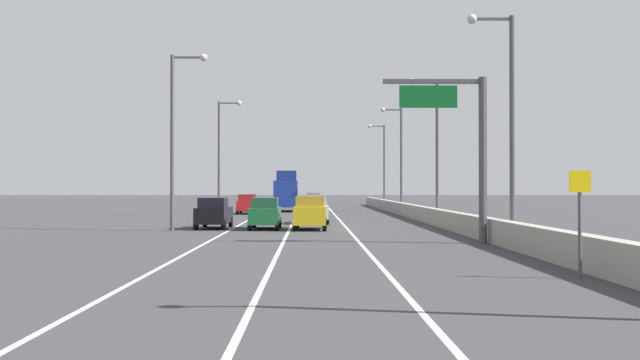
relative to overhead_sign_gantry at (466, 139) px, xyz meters
The scene contains 20 objects.
ground_plane 36.60m from the overhead_sign_gantry, 99.95° to the left, with size 320.00×320.00×0.00m, color #38383A.
lane_stripe_left 29.61m from the overhead_sign_gantry, 113.75° to the left, with size 0.16×130.00×0.00m, color silver.
lane_stripe_center 28.40m from the overhead_sign_gantry, 107.18° to the left, with size 0.16×130.00×0.00m, color silver.
lane_stripe_right 27.58m from the overhead_sign_gantry, 100.11° to the left, with size 0.16×130.00×0.00m, color silver.
jersey_barrier_right 12.54m from the overhead_sign_gantry, 83.48° to the left, with size 0.60×120.00×1.10m, color #9E998E.
overhead_sign_gantry is the anchor object (origin of this frame).
speed_advisory_sign 12.84m from the overhead_sign_gantry, 87.97° to the right, with size 0.60×0.11×3.00m.
lamp_post_right_second 2.12m from the overhead_sign_gantry, ahead, with size 2.14×0.44×10.29m.
lamp_post_right_third 18.95m from the overhead_sign_gantry, 84.68° to the left, with size 2.14×0.44×10.29m.
lamp_post_right_fourth 37.94m from the overhead_sign_gantry, 87.57° to the left, with size 2.14×0.44×10.29m.
lamp_post_right_fifth 56.99m from the overhead_sign_gantry, 88.09° to the left, with size 2.14×0.44×10.29m.
lamp_post_left_mid 17.65m from the overhead_sign_gantry, 147.03° to the left, with size 2.14×0.44×10.29m.
lamp_post_left_far 35.75m from the overhead_sign_gantry, 114.72° to the left, with size 2.14×0.44×10.29m.
car_green_0 15.36m from the overhead_sign_gantry, 130.87° to the left, with size 1.81×4.27×1.91m.
car_red_1 38.68m from the overhead_sign_gantry, 109.67° to the left, with size 1.92×4.82×1.86m.
car_white_2 19.65m from the overhead_sign_gantry, 110.24° to the left, with size 1.83×4.17×1.86m.
car_yellow_3 13.35m from the overhead_sign_gantry, 123.18° to the left, with size 2.05×4.13×2.01m.
car_silver_4 58.42m from the overhead_sign_gantry, 96.56° to the left, with size 1.92×4.12×1.86m.
car_black_5 18.00m from the overhead_sign_gantry, 137.30° to the left, with size 1.92×4.30×1.90m.
box_truck 44.65m from the overhead_sign_gantry, 102.37° to the left, with size 2.54×7.57×4.29m.
Camera 1 is at (-0.76, -4.16, 2.55)m, focal length 40.63 mm.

